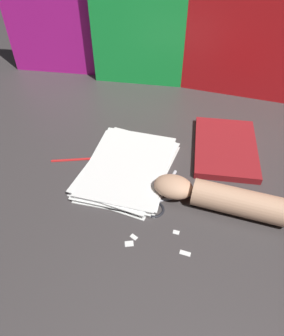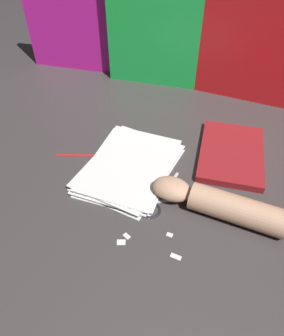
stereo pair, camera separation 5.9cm
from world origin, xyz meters
name	(u,v)px [view 1 (the left image)]	position (x,y,z in m)	size (l,w,h in m)	color
ground_plane	(153,171)	(0.00, 0.00, 0.00)	(6.00, 6.00, 0.00)	#3D3838
backdrop_panel_left	(116,27)	(-0.28, 0.47, 0.19)	(0.82, 0.16, 0.37)	#D81E9E
backdrop_panel_center	(192,33)	(-0.01, 0.47, 0.20)	(0.69, 0.12, 0.40)	green
paper_stack	(127,167)	(-0.07, -0.01, 0.01)	(0.24, 0.32, 0.02)	white
book_closed	(225,148)	(0.18, 0.15, 0.01)	(0.22, 0.28, 0.02)	maroon
scissors	(158,200)	(0.04, -0.10, 0.00)	(0.17, 0.18, 0.01)	silver
hand_forearm	(222,198)	(0.19, -0.07, 0.03)	(0.32, 0.07, 0.07)	tan
paper_scrap_near	(134,237)	(0.02, -0.22, 0.00)	(0.02, 0.02, 0.00)	white
paper_scrap_mid	(185,253)	(0.14, -0.22, 0.00)	(0.02, 0.01, 0.00)	white
paper_scrap_far	(129,244)	(0.01, -0.24, 0.00)	(0.02, 0.02, 0.00)	white
paper_scrap_side	(176,232)	(0.11, -0.18, 0.00)	(0.01, 0.01, 0.00)	white
pen	(76,159)	(-0.22, -0.02, 0.00)	(0.13, 0.06, 0.01)	red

